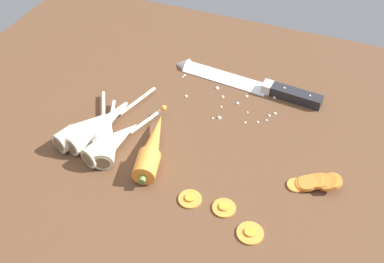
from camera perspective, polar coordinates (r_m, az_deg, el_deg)
ground_plane at (r=91.91cm, az=0.46°, el=-0.78°), size 120.00×90.00×4.00cm
chefs_knife at (r=102.30cm, az=6.36°, el=6.25°), size 34.86×6.63×4.18cm
whole_carrot at (r=84.63cm, az=-5.04°, el=-1.95°), size 7.74×19.97×4.20cm
parsnip_front at (r=87.33cm, az=-10.68°, el=-1.03°), size 9.31×17.82×4.00cm
parsnip_mid_left at (r=86.80cm, az=-9.87°, el=-1.23°), size 8.34×18.78×4.00cm
parsnip_mid_right at (r=90.45cm, az=-13.63°, el=0.27°), size 7.84×17.12×4.00cm
parsnip_back at (r=88.51cm, az=-11.08°, el=-0.36°), size 12.46×19.08×4.00cm
parsnip_outer at (r=90.57cm, az=-11.42°, el=0.80°), size 8.67×23.38×4.00cm
carrot_slice_stack at (r=82.72cm, az=15.19°, el=-6.18°), size 9.04×5.07×3.02cm
carrot_slice_stray_near at (r=77.65cm, az=4.04°, el=-9.46°), size 4.02×4.02×0.70cm
carrot_slice_stray_mid at (r=75.16cm, az=7.31°, el=-12.45°), size 4.39×4.39×0.70cm
carrot_slice_stray_far at (r=78.61cm, az=-0.25°, el=-8.38°), size 4.04×4.04×0.70cm
mince_crumbs at (r=97.15cm, az=5.08°, el=3.78°), size 23.16×12.13×0.88cm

